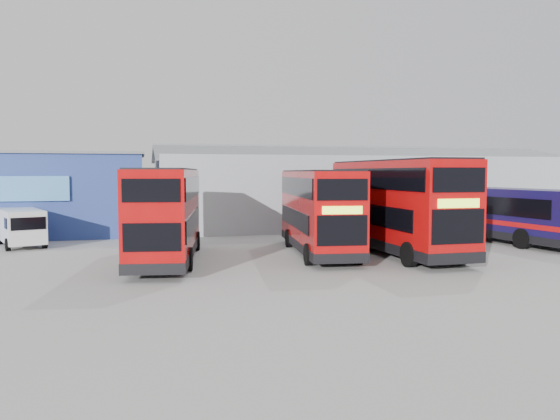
# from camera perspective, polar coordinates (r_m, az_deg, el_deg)

# --- Properties ---
(ground_plane) EXTENTS (120.00, 120.00, 0.00)m
(ground_plane) POSITION_cam_1_polar(r_m,az_deg,el_deg) (21.03, 8.61, -6.81)
(ground_plane) COLOR gray
(ground_plane) RESTS_ON ground
(office_block) EXTENTS (12.30, 8.32, 5.12)m
(office_block) POSITION_cam_1_polar(r_m,az_deg,el_deg) (37.51, -23.38, 1.61)
(office_block) COLOR navy
(office_block) RESTS_ON ground
(maintenance_shed) EXTENTS (30.50, 12.00, 5.89)m
(maintenance_shed) POSITION_cam_1_polar(r_m,az_deg,el_deg) (42.22, 8.10, 2.16)
(maintenance_shed) COLOR #999FA7
(maintenance_shed) RESTS_ON ground
(double_decker_left) EXTENTS (3.76, 9.86, 4.08)m
(double_decker_left) POSITION_cam_1_polar(r_m,az_deg,el_deg) (24.34, -11.74, -0.56)
(double_decker_left) COLOR #A7090A
(double_decker_left) RESTS_ON ground
(double_decker_centre) EXTENTS (3.39, 9.69, 4.02)m
(double_decker_centre) POSITION_cam_1_polar(r_m,az_deg,el_deg) (26.24, 4.03, -0.23)
(double_decker_centre) COLOR #A7090A
(double_decker_centre) RESTS_ON ground
(double_decker_right) EXTENTS (2.80, 10.68, 4.50)m
(double_decker_right) POSITION_cam_1_polar(r_m,az_deg,el_deg) (26.82, 11.98, 0.30)
(double_decker_right) COLOR #A7090A
(double_decker_right) RESTS_ON ground
(single_decker_blue) EXTENTS (3.73, 11.31, 3.01)m
(single_decker_blue) POSITION_cam_1_polar(r_m,az_deg,el_deg) (33.50, 21.78, -0.45)
(single_decker_blue) COLOR #0E0D39
(single_decker_blue) RESTS_ON ground
(panel_van) EXTENTS (3.18, 4.81, 1.96)m
(panel_van) POSITION_cam_1_polar(r_m,az_deg,el_deg) (31.87, -25.43, -1.49)
(panel_van) COLOR silver
(panel_van) RESTS_ON ground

